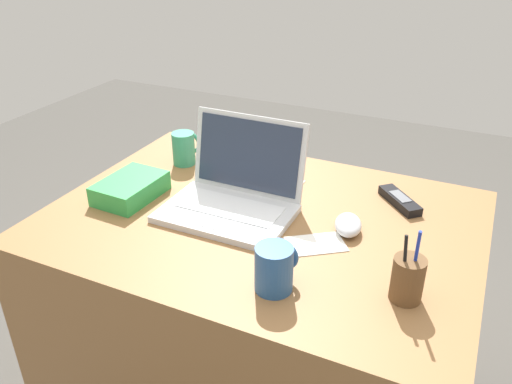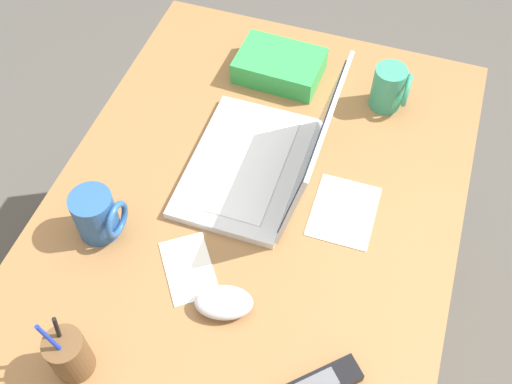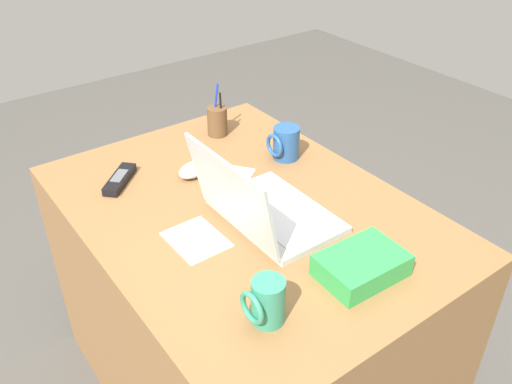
{
  "view_description": "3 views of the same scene",
  "coord_description": "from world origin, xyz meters",
  "px_view_note": "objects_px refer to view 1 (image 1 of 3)",
  "views": [
    {
      "loc": [
        0.49,
        -1.08,
        1.47
      ],
      "look_at": [
        -0.01,
        -0.02,
        0.84
      ],
      "focal_mm": 36.47,
      "sensor_mm": 36.0,
      "label": 1
    },
    {
      "loc": [
        0.66,
        0.23,
        1.78
      ],
      "look_at": [
        0.0,
        0.01,
        0.81
      ],
      "focal_mm": 42.85,
      "sensor_mm": 36.0,
      "label": 2
    },
    {
      "loc": [
        -1.0,
        0.69,
        1.61
      ],
      "look_at": [
        -0.03,
        -0.02,
        0.82
      ],
      "focal_mm": 38.02,
      "sensor_mm": 36.0,
      "label": 3
    }
  ],
  "objects_px": {
    "coffee_mug_tall": "(184,148)",
    "computer_mouse": "(348,225)",
    "cordless_phone": "(400,200)",
    "pen_holder": "(408,279)",
    "snack_bag": "(130,188)",
    "laptop": "(234,194)",
    "coffee_mug_white": "(275,267)"
  },
  "relations": [
    {
      "from": "coffee_mug_tall",
      "to": "computer_mouse",
      "type": "bearing_deg",
      "value": -16.71
    },
    {
      "from": "cordless_phone",
      "to": "pen_holder",
      "type": "height_order",
      "value": "pen_holder"
    },
    {
      "from": "computer_mouse",
      "to": "coffee_mug_tall",
      "type": "xyz_separation_m",
      "value": [
        -0.59,
        0.18,
        0.03
      ]
    },
    {
      "from": "pen_holder",
      "to": "computer_mouse",
      "type": "bearing_deg",
      "value": 131.79
    },
    {
      "from": "pen_holder",
      "to": "snack_bag",
      "type": "bearing_deg",
      "value": 171.44
    },
    {
      "from": "cordless_phone",
      "to": "snack_bag",
      "type": "relative_size",
      "value": 0.73
    },
    {
      "from": "computer_mouse",
      "to": "cordless_phone",
      "type": "height_order",
      "value": "computer_mouse"
    },
    {
      "from": "pen_holder",
      "to": "snack_bag",
      "type": "height_order",
      "value": "pen_holder"
    },
    {
      "from": "coffee_mug_tall",
      "to": "cordless_phone",
      "type": "height_order",
      "value": "coffee_mug_tall"
    },
    {
      "from": "coffee_mug_tall",
      "to": "laptop",
      "type": "bearing_deg",
      "value": -35.43
    },
    {
      "from": "coffee_mug_white",
      "to": "snack_bag",
      "type": "bearing_deg",
      "value": 159.18
    },
    {
      "from": "coffee_mug_white",
      "to": "pen_holder",
      "type": "bearing_deg",
      "value": 17.46
    },
    {
      "from": "laptop",
      "to": "pen_holder",
      "type": "xyz_separation_m",
      "value": [
        0.49,
        -0.18,
        0.0
      ]
    },
    {
      "from": "laptop",
      "to": "coffee_mug_white",
      "type": "height_order",
      "value": "laptop"
    },
    {
      "from": "computer_mouse",
      "to": "snack_bag",
      "type": "distance_m",
      "value": 0.61
    },
    {
      "from": "computer_mouse",
      "to": "cordless_phone",
      "type": "distance_m",
      "value": 0.22
    },
    {
      "from": "pen_holder",
      "to": "cordless_phone",
      "type": "bearing_deg",
      "value": 102.85
    },
    {
      "from": "laptop",
      "to": "pen_holder",
      "type": "bearing_deg",
      "value": -20.22
    },
    {
      "from": "computer_mouse",
      "to": "cordless_phone",
      "type": "relative_size",
      "value": 0.74
    },
    {
      "from": "coffee_mug_tall",
      "to": "cordless_phone",
      "type": "distance_m",
      "value": 0.68
    },
    {
      "from": "cordless_phone",
      "to": "laptop",
      "type": "bearing_deg",
      "value": -151.68
    },
    {
      "from": "coffee_mug_white",
      "to": "coffee_mug_tall",
      "type": "height_order",
      "value": "same"
    },
    {
      "from": "cordless_phone",
      "to": "snack_bag",
      "type": "height_order",
      "value": "snack_bag"
    },
    {
      "from": "laptop",
      "to": "cordless_phone",
      "type": "xyz_separation_m",
      "value": [
        0.4,
        0.22,
        -0.03
      ]
    },
    {
      "from": "pen_holder",
      "to": "snack_bag",
      "type": "xyz_separation_m",
      "value": [
        -0.79,
        0.12,
        -0.02
      ]
    },
    {
      "from": "laptop",
      "to": "coffee_mug_tall",
      "type": "xyz_separation_m",
      "value": [
        -0.28,
        0.2,
        0.01
      ]
    },
    {
      "from": "coffee_mug_tall",
      "to": "coffee_mug_white",
      "type": "bearing_deg",
      "value": -42.09
    },
    {
      "from": "cordless_phone",
      "to": "coffee_mug_tall",
      "type": "bearing_deg",
      "value": -178.42
    },
    {
      "from": "coffee_mug_white",
      "to": "cordless_phone",
      "type": "bearing_deg",
      "value": 70.55
    },
    {
      "from": "coffee_mug_tall",
      "to": "pen_holder",
      "type": "distance_m",
      "value": 0.86
    },
    {
      "from": "laptop",
      "to": "pen_holder",
      "type": "distance_m",
      "value": 0.53
    },
    {
      "from": "coffee_mug_white",
      "to": "cordless_phone",
      "type": "distance_m",
      "value": 0.51
    }
  ]
}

